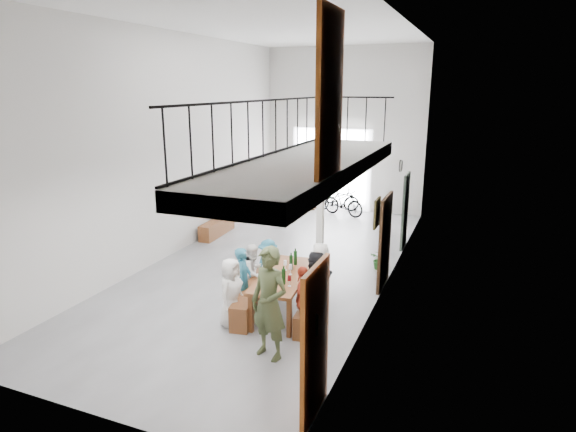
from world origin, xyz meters
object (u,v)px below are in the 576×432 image
at_px(side_bench, 217,228).
at_px(oak_barrel, 281,194).
at_px(serving_counter, 292,193).
at_px(bench_inner, 253,297).
at_px(bicycle_near, 336,199).
at_px(tasting_table, 284,278).
at_px(host_standing, 269,303).

xyz_separation_m(side_bench, oak_barrel, (0.44, 3.83, 0.26)).
bearing_deg(serving_counter, oak_barrel, -140.31).
bearing_deg(bench_inner, bicycle_near, 84.33).
xyz_separation_m(tasting_table, bench_inner, (-0.61, -0.05, -0.47)).
bearing_deg(side_bench, bicycle_near, 59.02).
distance_m(tasting_table, bicycle_near, 8.03).
bearing_deg(host_standing, oak_barrel, 127.42).
xyz_separation_m(tasting_table, host_standing, (0.38, -1.49, 0.21)).
bearing_deg(oak_barrel, tasting_table, -67.07).
distance_m(tasting_table, serving_counter, 8.51).
xyz_separation_m(oak_barrel, bicycle_near, (1.98, 0.20, -0.07)).
xyz_separation_m(tasting_table, oak_barrel, (-3.27, 7.72, -0.22)).
bearing_deg(bench_inner, host_standing, -66.06).
xyz_separation_m(side_bench, host_standing, (4.08, -5.39, 0.69)).
height_order(bench_inner, host_standing, host_standing).
relative_size(bench_inner, bicycle_near, 1.33).
bearing_deg(serving_counter, side_bench, -99.41).
bearing_deg(bicycle_near, tasting_table, 170.76).
distance_m(bench_inner, serving_counter, 8.36).
bearing_deg(bicycle_near, oak_barrel, 77.30).
relative_size(bench_inner, host_standing, 1.13).
distance_m(side_bench, bicycle_near, 4.70).
bearing_deg(oak_barrel, host_standing, -68.43).
height_order(oak_barrel, bicycle_near, oak_barrel).
bearing_deg(side_bench, oak_barrel, 83.48).
bearing_deg(bicycle_near, serving_counter, 69.82).
xyz_separation_m(serving_counter, bicycle_near, (1.67, -0.05, -0.08)).
height_order(bench_inner, serving_counter, serving_counter).
height_order(bench_inner, bicycle_near, bicycle_near).
distance_m(bench_inner, bicycle_near, 8.00).
bearing_deg(oak_barrel, bench_inner, -71.15).
relative_size(bench_inner, oak_barrel, 2.14).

